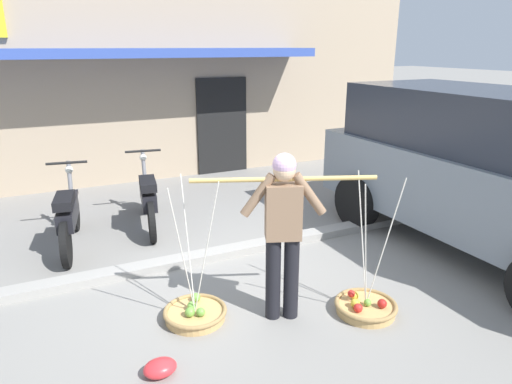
{
  "coord_description": "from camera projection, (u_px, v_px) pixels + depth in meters",
  "views": [
    {
      "loc": [
        -1.94,
        -4.38,
        2.62
      ],
      "look_at": [
        0.41,
        0.6,
        0.85
      ],
      "focal_mm": 31.99,
      "sensor_mm": 36.0,
      "label": 1
    }
  ],
  "objects": [
    {
      "name": "ground_plane",
      "position": [
        247.0,
        279.0,
        5.37
      ],
      "size": [
        90.0,
        90.0,
        0.0
      ],
      "primitive_type": "plane",
      "color": "gray"
    },
    {
      "name": "sidewalk_curb",
      "position": [
        225.0,
        252.0,
        5.95
      ],
      "size": [
        20.0,
        0.24,
        0.1
      ],
      "primitive_type": "cube",
      "color": "gray",
      "rests_on": "ground"
    },
    {
      "name": "fruit_vendor",
      "position": [
        283.0,
        227.0,
        4.34
      ],
      "size": [
        1.64,
        0.67,
        1.7
      ],
      "color": "black",
      "rests_on": "ground"
    },
    {
      "name": "fruit_basket_left_side",
      "position": [
        195.0,
        312.0,
        4.56
      ],
      "size": [
        0.64,
        0.64,
        1.45
      ],
      "color": "tan",
      "rests_on": "ground"
    },
    {
      "name": "fruit_basket_right_side",
      "position": [
        365.0,
        306.0,
        4.67
      ],
      "size": [
        0.64,
        0.64,
        1.45
      ],
      "color": "tan",
      "rests_on": "ground"
    },
    {
      "name": "motorcycle_nearest_shop",
      "position": [
        69.0,
        216.0,
        6.08
      ],
      "size": [
        0.54,
        1.81,
        1.09
      ],
      "color": "black",
      "rests_on": "ground"
    },
    {
      "name": "motorcycle_second_in_row",
      "position": [
        148.0,
        198.0,
        6.79
      ],
      "size": [
        0.54,
        1.81,
        1.09
      ],
      "color": "black",
      "rests_on": "ground"
    },
    {
      "name": "parked_truck",
      "position": [
        490.0,
        168.0,
        5.82
      ],
      "size": [
        2.24,
        4.85,
        2.1
      ],
      "color": "slate",
      "rests_on": "ground"
    },
    {
      "name": "storefront_building",
      "position": [
        105.0,
        69.0,
        10.68
      ],
      "size": [
        13.0,
        6.0,
        4.2
      ],
      "color": "tan",
      "rests_on": "ground"
    },
    {
      "name": "plastic_litter_bag",
      "position": [
        160.0,
        368.0,
        3.78
      ],
      "size": [
        0.28,
        0.22,
        0.14
      ],
      "primitive_type": "ellipsoid",
      "color": "red",
      "rests_on": "ground"
    }
  ]
}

